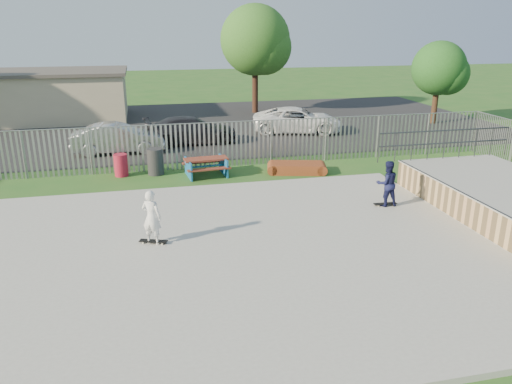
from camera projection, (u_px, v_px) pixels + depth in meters
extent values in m
plane|color=#255B1F|center=(226.00, 256.00, 13.67)|extent=(120.00, 120.00, 0.00)
cube|color=#9C9C97|center=(226.00, 254.00, 13.64)|extent=(15.00, 12.00, 0.15)
cube|color=tan|center=(505.00, 200.00, 16.43)|extent=(4.00, 7.00, 1.05)
cube|color=#9E9E99|center=(508.00, 185.00, 16.26)|extent=(4.05, 7.05, 0.04)
cylinder|color=#383A3F|center=(454.00, 188.00, 15.84)|extent=(0.06, 7.00, 0.06)
cube|color=maroon|center=(206.00, 159.00, 20.71)|extent=(1.85, 0.86, 0.06)
cube|color=maroon|center=(209.00, 169.00, 20.26)|extent=(1.81, 0.44, 0.05)
cube|color=maroon|center=(203.00, 162.00, 21.34)|extent=(1.81, 0.44, 0.05)
cube|color=#155996|center=(206.00, 167.00, 20.82)|extent=(1.71, 1.53, 0.74)
cube|color=brown|center=(297.00, 168.00, 21.29)|extent=(2.30, 1.54, 0.42)
cylinder|color=maroon|center=(121.00, 165.00, 20.75)|extent=(0.56, 0.56, 0.93)
cylinder|color=#272729|center=(155.00, 162.00, 20.94)|extent=(0.67, 0.67, 1.11)
cube|color=black|center=(175.00, 126.00, 31.22)|extent=(40.00, 18.00, 0.02)
imported|color=#A9A9AE|center=(118.00, 138.00, 24.34)|extent=(4.43, 1.58, 1.46)
imported|color=black|center=(192.00, 130.00, 26.30)|extent=(5.00, 2.29, 1.42)
imported|color=white|center=(298.00, 120.00, 29.00)|extent=(5.65, 3.66, 1.45)
cube|color=#B6AC8C|center=(47.00, 97.00, 32.74)|extent=(10.00, 6.00, 3.00)
cube|color=#4C4742|center=(44.00, 72.00, 32.23)|extent=(10.40, 6.40, 0.20)
cylinder|color=#392016|center=(255.00, 82.00, 35.21)|extent=(0.41, 0.41, 4.29)
sphere|color=#2E5C1F|center=(255.00, 40.00, 34.30)|extent=(4.81, 4.81, 4.81)
cylinder|color=#432B1A|center=(435.00, 100.00, 31.52)|extent=(0.36, 0.36, 2.96)
sphere|color=#1F4F1B|center=(439.00, 68.00, 30.88)|extent=(3.31, 3.31, 3.31)
cube|color=black|center=(385.00, 204.00, 17.04)|extent=(0.80, 0.22, 0.02)
cube|color=black|center=(153.00, 241.00, 14.10)|extent=(0.82, 0.47, 0.02)
imported|color=#13163D|center=(387.00, 183.00, 16.81)|extent=(0.78, 0.61, 1.57)
imported|color=white|center=(152.00, 217.00, 13.87)|extent=(0.69, 0.62, 1.57)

